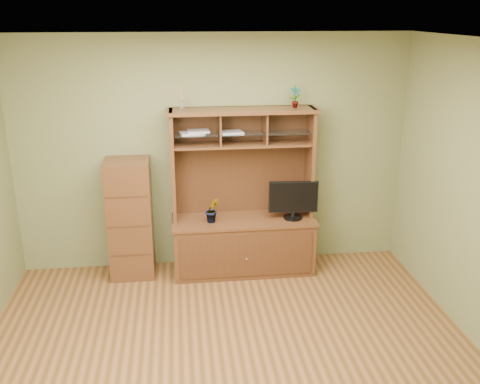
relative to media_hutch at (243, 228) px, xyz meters
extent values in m
cube|color=#543518|center=(-0.32, -1.73, -0.53)|extent=(4.50, 4.00, 0.02)
cube|color=white|center=(-0.32, -1.73, 2.19)|extent=(4.50, 4.00, 0.02)
cube|color=#666C40|center=(-0.32, 0.28, 0.83)|extent=(4.50, 0.02, 2.70)
cube|color=#666C40|center=(-0.32, -3.74, 0.83)|extent=(4.50, 0.02, 2.70)
cube|color=#482B14|center=(0.00, -0.02, -0.21)|extent=(1.60, 0.55, 0.62)
cube|color=#361D0E|center=(0.00, -0.30, -0.21)|extent=(1.50, 0.01, 0.50)
sphere|color=silver|center=(0.00, -0.32, -0.24)|extent=(0.02, 0.02, 0.02)
cube|color=#482B14|center=(0.00, -0.02, 0.11)|extent=(1.64, 0.59, 0.03)
cube|color=#482B14|center=(-0.78, 0.08, 0.75)|extent=(0.04, 0.35, 1.25)
cube|color=#482B14|center=(0.78, 0.08, 0.75)|extent=(0.04, 0.35, 1.25)
cube|color=#361D0E|center=(0.00, 0.24, 0.75)|extent=(1.52, 0.02, 1.25)
cube|color=#482B14|center=(0.00, 0.08, 1.36)|extent=(1.66, 0.40, 0.04)
cube|color=#482B14|center=(0.00, 0.08, 0.98)|extent=(1.52, 0.32, 0.02)
cube|color=#482B14|center=(-0.25, 0.08, 1.16)|extent=(0.02, 0.31, 0.35)
cube|color=#482B14|center=(0.25, 0.08, 1.16)|extent=(0.02, 0.31, 0.35)
cube|color=silver|center=(0.00, 0.07, 1.11)|extent=(1.50, 0.27, 0.01)
cylinder|color=black|center=(0.56, -0.08, 0.14)|extent=(0.22, 0.22, 0.02)
cylinder|color=black|center=(0.56, -0.08, 0.18)|extent=(0.04, 0.04, 0.07)
cube|color=black|center=(0.56, -0.08, 0.39)|extent=(0.56, 0.08, 0.36)
imported|color=#376121|center=(-0.36, -0.08, 0.27)|extent=(0.18, 0.15, 0.29)
imported|color=#316925|center=(0.58, 0.08, 1.50)|extent=(0.13, 0.09, 0.24)
cylinder|color=silver|center=(-0.66, 0.08, 1.43)|extent=(0.05, 0.05, 0.10)
cylinder|color=#A17250|center=(-0.66, 0.08, 1.56)|extent=(0.04, 0.04, 0.18)
cube|color=#BCBCC2|center=(-0.56, 0.08, 1.12)|extent=(0.29, 0.24, 0.02)
cube|color=#BCBCC2|center=(-0.49, 0.08, 1.14)|extent=(0.24, 0.19, 0.02)
cube|color=#BCBCC2|center=(-0.12, 0.08, 1.12)|extent=(0.27, 0.22, 0.02)
cube|color=#482B14|center=(-1.28, 0.03, 0.16)|extent=(0.49, 0.44, 1.37)
cube|color=#361D0E|center=(-1.28, -0.19, -0.18)|extent=(0.45, 0.01, 0.02)
cube|color=#361D0E|center=(-1.28, -0.19, 0.16)|extent=(0.45, 0.01, 0.01)
cube|color=#361D0E|center=(-1.28, -0.19, 0.51)|extent=(0.45, 0.01, 0.02)
camera|label=1|loc=(-0.71, -5.68, 2.40)|focal=40.00mm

